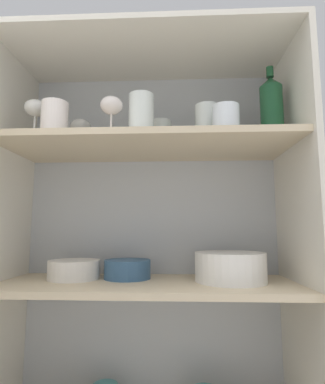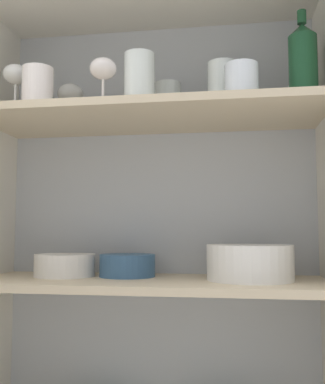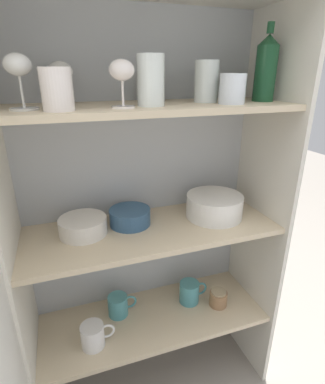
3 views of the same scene
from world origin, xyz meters
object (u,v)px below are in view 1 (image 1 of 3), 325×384
(plate_stack_white, at_px, (230,267))
(mixing_bowl_large, at_px, (74,269))
(serving_bowl_small, at_px, (127,268))
(wine_bottle, at_px, (272,108))

(plate_stack_white, relative_size, mixing_bowl_large, 1.32)
(plate_stack_white, bearing_deg, serving_bowl_small, 172.40)
(wine_bottle, bearing_deg, serving_bowl_small, 170.23)
(plate_stack_white, relative_size, serving_bowl_small, 1.44)
(serving_bowl_small, bearing_deg, wine_bottle, -9.77)
(wine_bottle, relative_size, serving_bowl_small, 1.59)
(plate_stack_white, xyz_separation_m, serving_bowl_small, (-0.33, 0.04, -0.01))
(mixing_bowl_large, xyz_separation_m, serving_bowl_small, (0.17, 0.02, -0.00))
(wine_bottle, bearing_deg, plate_stack_white, 165.20)
(plate_stack_white, distance_m, serving_bowl_small, 0.33)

